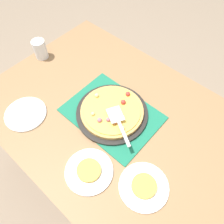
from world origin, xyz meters
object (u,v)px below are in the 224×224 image
(pizza, at_px, (112,111))
(plate_far_right, at_px, (144,187))
(plate_side, at_px, (26,114))
(cup_corner, at_px, (40,49))
(served_slice_right, at_px, (144,186))
(pizza_pan, at_px, (112,113))
(pizza_server, at_px, (119,122))
(plate_near_left, at_px, (89,171))
(served_slice_left, at_px, (89,170))

(pizza, xyz_separation_m, plate_far_right, (-0.36, 0.19, -0.03))
(pizza, bearing_deg, plate_side, 41.89)
(plate_side, bearing_deg, cup_corner, -49.72)
(plate_far_right, relative_size, served_slice_right, 2.00)
(pizza_pan, xyz_separation_m, plate_side, (0.34, 0.31, -0.01))
(pizza_pan, height_order, served_slice_right, served_slice_right)
(plate_side, xyz_separation_m, pizza_server, (-0.43, -0.26, 0.06))
(cup_corner, bearing_deg, pizza_server, 173.59)
(plate_near_left, distance_m, served_slice_right, 0.25)
(plate_near_left, height_order, plate_side, same)
(pizza, xyz_separation_m, served_slice_right, (-0.36, 0.19, -0.02))
(pizza, bearing_deg, plate_far_right, 151.63)
(plate_near_left, xyz_separation_m, served_slice_right, (-0.23, -0.11, 0.01))
(plate_near_left, distance_m, plate_far_right, 0.25)
(served_slice_left, bearing_deg, plate_near_left, 0.00)
(cup_corner, distance_m, pizza_server, 0.72)
(plate_side, relative_size, served_slice_left, 2.00)
(pizza_server, bearing_deg, plate_side, 31.31)
(plate_near_left, distance_m, served_slice_left, 0.01)
(pizza_pan, distance_m, plate_side, 0.46)
(plate_far_right, xyz_separation_m, pizza_server, (0.27, -0.15, 0.06))
(plate_side, height_order, cup_corner, cup_corner)
(pizza, distance_m, cup_corner, 0.63)
(served_slice_left, bearing_deg, pizza_server, -80.12)
(plate_far_right, height_order, cup_corner, cup_corner)
(plate_side, xyz_separation_m, served_slice_right, (-0.70, -0.11, 0.01))
(plate_near_left, relative_size, plate_far_right, 1.00)
(cup_corner, bearing_deg, plate_side, 130.28)
(served_slice_left, relative_size, pizza_server, 0.49)
(plate_side, distance_m, cup_corner, 0.45)
(served_slice_right, distance_m, pizza_server, 0.31)
(plate_far_right, bearing_deg, plate_near_left, 25.87)
(pizza, relative_size, plate_far_right, 1.50)
(served_slice_left, distance_m, served_slice_right, 0.25)
(pizza_pan, height_order, plate_side, pizza_pan)
(pizza_server, bearing_deg, plate_far_right, 151.74)
(served_slice_right, relative_size, pizza_server, 0.49)
(plate_side, relative_size, pizza_server, 0.99)
(served_slice_right, bearing_deg, pizza_pan, -28.37)
(plate_side, bearing_deg, pizza, -138.11)
(served_slice_left, relative_size, served_slice_right, 1.00)
(pizza_pan, bearing_deg, served_slice_left, 113.28)
(plate_near_left, bearing_deg, pizza_server, -80.12)
(pizza_pan, relative_size, pizza, 1.15)
(pizza_pan, distance_m, cup_corner, 0.63)
(pizza_pan, xyz_separation_m, served_slice_left, (-0.13, 0.30, 0.01))
(plate_near_left, xyz_separation_m, pizza_server, (0.04, -0.26, 0.06))
(pizza_server, bearing_deg, pizza_pan, -28.73)
(plate_far_right, distance_m, cup_corner, 1.02)
(served_slice_left, bearing_deg, cup_corner, -23.82)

